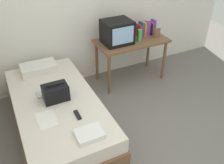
{
  "coord_description": "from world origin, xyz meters",
  "views": [
    {
      "loc": [
        -1.46,
        -1.6,
        2.38
      ],
      "look_at": [
        -0.22,
        0.9,
        0.51
      ],
      "focal_mm": 39.44,
      "sensor_mm": 36.0,
      "label": 1
    }
  ],
  "objects_px": {
    "water_bottle": "(140,35)",
    "remote_silver": "(39,95)",
    "pillow": "(39,68)",
    "magazine": "(47,119)",
    "desk": "(131,45)",
    "picture_frame": "(157,33)",
    "tv": "(117,32)",
    "bed": "(58,116)",
    "folded_towel": "(89,134)",
    "book_row": "(146,28)",
    "handbag": "(56,93)",
    "remote_dark": "(78,115)"
  },
  "relations": [
    {
      "from": "water_bottle",
      "to": "remote_silver",
      "type": "xyz_separation_m",
      "value": [
        -1.74,
        -0.46,
        -0.29
      ]
    },
    {
      "from": "pillow",
      "to": "magazine",
      "type": "relative_size",
      "value": 1.71
    },
    {
      "from": "desk",
      "to": "remote_silver",
      "type": "height_order",
      "value": "desk"
    },
    {
      "from": "picture_frame",
      "to": "magazine",
      "type": "height_order",
      "value": "picture_frame"
    },
    {
      "from": "tv",
      "to": "picture_frame",
      "type": "xyz_separation_m",
      "value": [
        0.68,
        -0.1,
        -0.1
      ]
    },
    {
      "from": "bed",
      "to": "desk",
      "type": "height_order",
      "value": "desk"
    },
    {
      "from": "folded_towel",
      "to": "water_bottle",
      "type": "bearing_deg",
      "value": 43.89
    },
    {
      "from": "desk",
      "to": "picture_frame",
      "type": "xyz_separation_m",
      "value": [
        0.42,
        -0.1,
        0.17
      ]
    },
    {
      "from": "magazine",
      "to": "book_row",
      "type": "bearing_deg",
      "value": 29.16
    },
    {
      "from": "picture_frame",
      "to": "magazine",
      "type": "distance_m",
      "value": 2.3
    },
    {
      "from": "picture_frame",
      "to": "bed",
      "type": "bearing_deg",
      "value": -162.13
    },
    {
      "from": "remote_silver",
      "to": "folded_towel",
      "type": "height_order",
      "value": "folded_towel"
    },
    {
      "from": "bed",
      "to": "tv",
      "type": "relative_size",
      "value": 4.55
    },
    {
      "from": "bed",
      "to": "picture_frame",
      "type": "distance_m",
      "value": 2.07
    },
    {
      "from": "pillow",
      "to": "magazine",
      "type": "height_order",
      "value": "pillow"
    },
    {
      "from": "tv",
      "to": "water_bottle",
      "type": "distance_m",
      "value": 0.38
    },
    {
      "from": "bed",
      "to": "folded_towel",
      "type": "xyz_separation_m",
      "value": [
        0.15,
        -0.75,
        0.29
      ]
    },
    {
      "from": "handbag",
      "to": "water_bottle",
      "type": "bearing_deg",
      "value": 21.87
    },
    {
      "from": "handbag",
      "to": "pillow",
      "type": "bearing_deg",
      "value": 93.19
    },
    {
      "from": "remote_dark",
      "to": "tv",
      "type": "bearing_deg",
      "value": 46.14
    },
    {
      "from": "bed",
      "to": "folded_towel",
      "type": "relative_size",
      "value": 7.14
    },
    {
      "from": "remote_dark",
      "to": "remote_silver",
      "type": "relative_size",
      "value": 1.08
    },
    {
      "from": "water_bottle",
      "to": "book_row",
      "type": "distance_m",
      "value": 0.29
    },
    {
      "from": "handbag",
      "to": "magazine",
      "type": "relative_size",
      "value": 1.03
    },
    {
      "from": "water_bottle",
      "to": "folded_towel",
      "type": "height_order",
      "value": "water_bottle"
    },
    {
      "from": "pillow",
      "to": "folded_towel",
      "type": "distance_m",
      "value": 1.51
    },
    {
      "from": "book_row",
      "to": "pillow",
      "type": "relative_size",
      "value": 0.63
    },
    {
      "from": "magazine",
      "to": "handbag",
      "type": "bearing_deg",
      "value": 57.22
    },
    {
      "from": "desk",
      "to": "remote_silver",
      "type": "distance_m",
      "value": 1.74
    },
    {
      "from": "tv",
      "to": "remote_dark",
      "type": "distance_m",
      "value": 1.6
    },
    {
      "from": "bed",
      "to": "desk",
      "type": "relative_size",
      "value": 1.72
    },
    {
      "from": "handbag",
      "to": "remote_dark",
      "type": "bearing_deg",
      "value": -72.25
    },
    {
      "from": "book_row",
      "to": "handbag",
      "type": "height_order",
      "value": "book_row"
    },
    {
      "from": "tv",
      "to": "folded_towel",
      "type": "relative_size",
      "value": 1.57
    },
    {
      "from": "bed",
      "to": "remote_dark",
      "type": "xyz_separation_m",
      "value": [
        0.14,
        -0.4,
        0.28
      ]
    },
    {
      "from": "tv",
      "to": "bed",
      "type": "bearing_deg",
      "value": -149.54
    },
    {
      "from": "book_row",
      "to": "pillow",
      "type": "distance_m",
      "value": 1.85
    },
    {
      "from": "water_bottle",
      "to": "pillow",
      "type": "relative_size",
      "value": 0.38
    },
    {
      "from": "water_bottle",
      "to": "pillow",
      "type": "height_order",
      "value": "water_bottle"
    },
    {
      "from": "book_row",
      "to": "remote_dark",
      "type": "xyz_separation_m",
      "value": [
        -1.66,
        -1.2,
        -0.31
      ]
    },
    {
      "from": "magazine",
      "to": "pillow",
      "type": "bearing_deg",
      "value": 81.55
    },
    {
      "from": "bed",
      "to": "folded_towel",
      "type": "height_order",
      "value": "folded_towel"
    },
    {
      "from": "handbag",
      "to": "folded_towel",
      "type": "xyz_separation_m",
      "value": [
        0.13,
        -0.74,
        -0.07
      ]
    },
    {
      "from": "tv",
      "to": "picture_frame",
      "type": "bearing_deg",
      "value": -8.71
    },
    {
      "from": "desk",
      "to": "handbag",
      "type": "height_order",
      "value": "handbag"
    },
    {
      "from": "picture_frame",
      "to": "folded_towel",
      "type": "distance_m",
      "value": 2.24
    },
    {
      "from": "bed",
      "to": "pillow",
      "type": "xyz_separation_m",
      "value": [
        -0.03,
        0.75,
        0.33
      ]
    },
    {
      "from": "bed",
      "to": "remote_dark",
      "type": "height_order",
      "value": "remote_dark"
    },
    {
      "from": "desk",
      "to": "tv",
      "type": "relative_size",
      "value": 2.64
    },
    {
      "from": "desk",
      "to": "magazine",
      "type": "relative_size",
      "value": 4.0
    }
  ]
}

